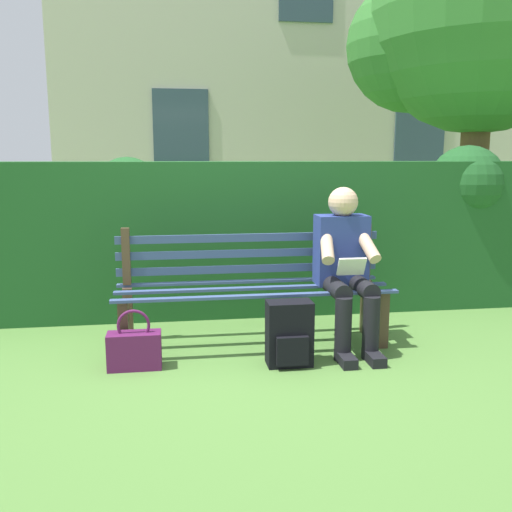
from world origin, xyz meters
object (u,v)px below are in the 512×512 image
object	(u,v)px
tree	(470,23)
handbag	(134,349)
backpack	(289,334)
park_bench	(252,283)
person_seated	(346,264)

from	to	relation	value
tree	handbag	bearing A→B (deg)	35.96
backpack	handbag	size ratio (longest dim) A/B	1.09
park_bench	backpack	size ratio (longest dim) A/B	4.59
park_bench	handbag	xyz separation A→B (m)	(0.85, 0.43, -0.32)
backpack	handbag	xyz separation A→B (m)	(1.03, -0.08, -0.08)
park_bench	person_seated	xyz separation A→B (m)	(-0.66, 0.19, 0.17)
person_seated	handbag	xyz separation A→B (m)	(1.52, 0.24, -0.49)
backpack	handbag	world-z (taller)	backpack
park_bench	handbag	bearing A→B (deg)	26.97
backpack	handbag	distance (m)	1.04
tree	handbag	distance (m)	5.35
tree	handbag	xyz separation A→B (m)	(3.70, 2.68, -2.77)
tree	park_bench	bearing A→B (deg)	38.32
park_bench	tree	size ratio (longest dim) A/B	0.47
park_bench	backpack	xyz separation A→B (m)	(-0.18, 0.52, -0.24)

